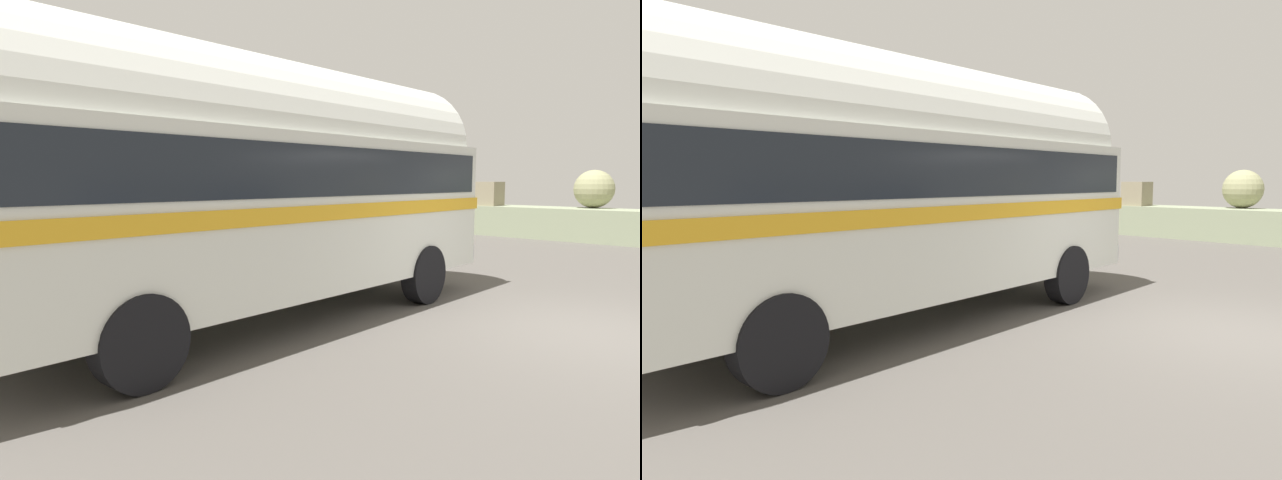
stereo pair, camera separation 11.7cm
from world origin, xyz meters
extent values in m
cube|color=#514D48|center=(0.00, 0.00, 0.01)|extent=(32.00, 26.00, 0.02)
cube|color=gray|center=(-13.19, 11.52, 1.58)|extent=(1.00, 0.94, 0.95)
sphere|color=gray|center=(-10.70, 11.41, 1.46)|extent=(0.71, 0.71, 0.71)
cube|color=gray|center=(-8.19, 11.50, 1.54)|extent=(0.88, 0.93, 0.89)
sphere|color=gray|center=(-4.71, 12.31, 1.75)|extent=(1.30, 1.30, 1.30)
cylinder|color=black|center=(-4.84, -0.34, 0.50)|extent=(0.37, 0.98, 0.96)
cylinder|color=black|center=(-2.64, -0.13, 0.50)|extent=(0.37, 0.98, 0.96)
cylinder|color=black|center=(-4.35, -5.53, 0.50)|extent=(0.37, 0.98, 0.96)
cylinder|color=black|center=(-2.15, -5.32, 0.50)|extent=(0.37, 0.98, 0.96)
cube|color=silver|center=(-3.50, -2.83, 1.57)|extent=(3.19, 8.59, 2.10)
cylinder|color=silver|center=(-3.50, -2.83, 2.62)|extent=(2.96, 8.24, 2.20)
cube|color=gold|center=(-3.50, -2.83, 1.63)|extent=(3.24, 8.68, 0.20)
cube|color=black|center=(-3.50, -2.83, 2.15)|extent=(3.19, 8.26, 0.64)
cube|color=silver|center=(-3.90, 1.42, 0.70)|extent=(2.28, 0.38, 0.28)
cylinder|color=black|center=(-9.81, 0.60, 0.50)|extent=(0.34, 0.98, 0.96)
cylinder|color=black|center=(-7.60, 0.46, 0.50)|extent=(0.34, 0.98, 0.96)
cylinder|color=black|center=(-7.94, -4.74, 0.50)|extent=(0.34, 0.98, 0.96)
cube|color=#37724F|center=(-8.87, -2.07, 1.57)|extent=(2.93, 8.54, 2.10)
cylinder|color=#37724F|center=(-8.87, -2.07, 2.62)|extent=(2.71, 8.19, 2.20)
cube|color=#BB3227|center=(-8.87, -2.07, 1.63)|extent=(2.99, 8.62, 0.20)
cube|color=black|center=(-8.87, -2.07, 2.15)|extent=(2.95, 8.20, 0.64)
cube|color=silver|center=(-8.60, 2.19, 0.70)|extent=(2.29, 0.31, 0.28)
camera|label=1|loc=(2.83, -7.68, 2.03)|focal=31.66mm
camera|label=2|loc=(2.91, -7.59, 2.03)|focal=31.66mm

